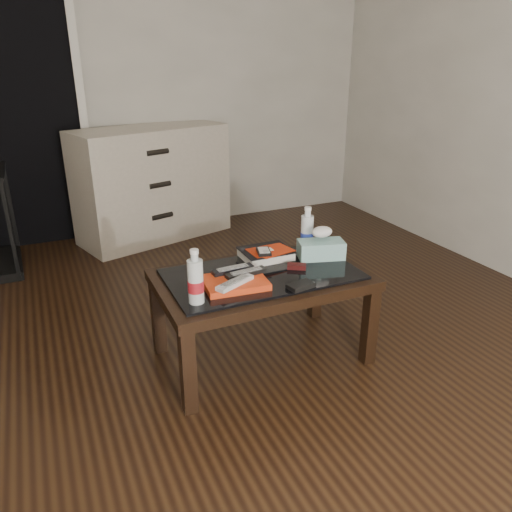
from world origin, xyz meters
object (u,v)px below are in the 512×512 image
Objects in this scene: coffee_table at (262,285)px; tissue_box at (321,249)px; water_bottle_right at (307,229)px; water_bottle_left at (195,276)px; dresser at (152,184)px; textbook at (266,254)px.

tissue_box is at bearing 8.54° from coffee_table.
coffee_table is at bearing -152.66° from water_bottle_right.
water_bottle_right is (0.72, 0.34, 0.00)m from water_bottle_left.
dresser is 5.43× the size of water_bottle_left.
textbook is 1.05× the size of water_bottle_right.
water_bottle_right is at bearing 2.51° from textbook.
water_bottle_left is 0.79m from water_bottle_right.
dresser is at bearing 117.97° from tissue_box.
coffee_table is at bearing -120.74° from textbook.
coffee_table is at bearing -105.12° from dresser.
tissue_box is at bearing -23.53° from textbook.
textbook is at bearing -177.24° from water_bottle_right.
tissue_box is (0.73, 0.21, -0.07)m from water_bottle_left.
coffee_table is 4.00× the size of textbook.
water_bottle_right is 1.03× the size of tissue_box.
dresser is 5.43× the size of water_bottle_right.
textbook is at bearing -101.97° from dresser.
coffee_table is 0.45m from water_bottle_left.
water_bottle_left is 1.03× the size of tissue_box.
dresser is at bearing 81.58° from water_bottle_left.
textbook is (0.10, 0.16, 0.09)m from coffee_table.
dresser is at bearing 94.54° from textbook.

